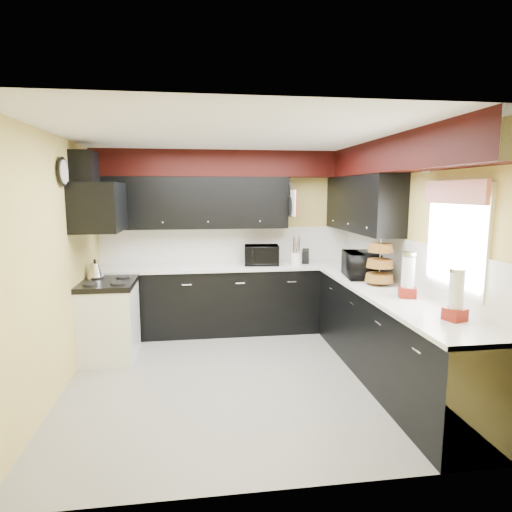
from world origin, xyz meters
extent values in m
plane|color=gray|center=(0.00, 0.00, 0.00)|extent=(3.60, 3.60, 0.00)
cube|color=#E0C666|center=(0.00, 1.80, 1.25)|extent=(3.60, 0.06, 2.50)
cube|color=#E0C666|center=(1.80, 0.00, 1.25)|extent=(0.06, 3.60, 2.50)
cube|color=#E0C666|center=(-1.80, 0.00, 1.25)|extent=(0.06, 3.60, 2.50)
cube|color=white|center=(0.00, 0.00, 2.50)|extent=(3.60, 3.60, 0.06)
cube|color=black|center=(0.00, 1.50, 0.45)|extent=(3.60, 0.60, 0.90)
cube|color=black|center=(1.50, -0.30, 0.45)|extent=(0.60, 3.00, 0.90)
cube|color=white|center=(0.00, 1.50, 0.92)|extent=(3.62, 0.64, 0.04)
cube|color=white|center=(1.50, -0.30, 0.92)|extent=(0.64, 3.02, 0.04)
cube|color=white|center=(0.00, 1.79, 1.19)|extent=(3.60, 0.02, 0.50)
cube|color=white|center=(1.79, 0.00, 1.19)|extent=(0.02, 3.60, 0.50)
cube|color=black|center=(-0.50, 1.62, 1.80)|extent=(2.60, 0.35, 0.70)
cube|color=black|center=(1.62, 0.90, 1.80)|extent=(0.35, 1.80, 0.70)
cube|color=black|center=(0.00, 1.62, 2.33)|extent=(3.60, 0.36, 0.35)
cube|color=black|center=(1.62, -0.18, 2.33)|extent=(0.36, 3.24, 0.35)
cube|color=white|center=(-1.50, 0.75, 0.43)|extent=(0.60, 0.75, 0.86)
cube|color=black|center=(-1.50, 0.75, 0.89)|extent=(0.62, 0.77, 0.06)
cube|color=black|center=(-1.55, 0.75, 1.78)|extent=(0.50, 0.78, 0.55)
cube|color=black|center=(-1.68, 0.75, 2.20)|extent=(0.24, 0.40, 0.40)
cube|color=red|center=(1.73, -0.90, 1.95)|extent=(0.04, 0.88, 0.20)
cube|color=white|center=(0.83, 1.30, 1.80)|extent=(0.03, 0.26, 0.35)
imported|color=black|center=(0.43, 1.50, 1.08)|extent=(0.51, 0.44, 0.27)
imported|color=black|center=(1.48, 0.48, 1.09)|extent=(0.44, 0.59, 0.30)
cylinder|color=white|center=(0.92, 1.45, 1.02)|extent=(0.20, 0.20, 0.16)
cube|color=black|center=(1.07, 1.50, 1.04)|extent=(0.13, 0.15, 0.20)
camera|label=1|loc=(-0.45, -4.32, 1.96)|focal=30.00mm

